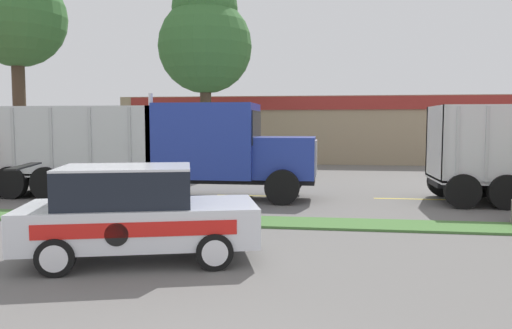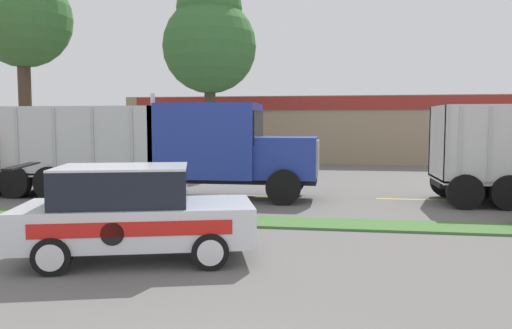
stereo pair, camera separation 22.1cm
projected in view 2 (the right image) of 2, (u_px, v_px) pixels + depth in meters
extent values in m
cube|color=#477538|center=(277.00, 222.00, 12.60)|extent=(120.00, 1.31, 0.06)
cube|color=yellow|center=(107.00, 192.00, 18.23)|extent=(2.40, 0.14, 0.01)
cube|color=yellow|center=(253.00, 196.00, 17.40)|extent=(2.40, 0.14, 0.01)
cube|color=yellow|center=(413.00, 199.00, 16.56)|extent=(2.40, 0.14, 0.01)
cube|color=black|center=(144.00, 178.00, 17.29)|extent=(11.94, 1.28, 0.18)
cube|color=#23389E|center=(287.00, 157.00, 16.46)|extent=(1.96, 1.90, 1.35)
cube|color=#B7B7BC|center=(318.00, 158.00, 16.30)|extent=(0.06, 1.62, 1.15)
cube|color=#23389E|center=(210.00, 140.00, 16.81)|extent=(3.25, 2.32, 2.45)
cube|color=black|center=(258.00, 128.00, 16.53)|extent=(0.04, 1.97, 1.10)
cylinder|color=silver|center=(153.00, 117.00, 16.27)|extent=(0.14, 0.14, 1.54)
cube|color=silver|center=(74.00, 172.00, 17.68)|extent=(6.74, 2.32, 0.12)
cube|color=silver|center=(162.00, 140.00, 17.08)|extent=(0.16, 2.32, 2.31)
cube|color=silver|center=(56.00, 141.00, 16.52)|extent=(6.74, 0.16, 2.31)
cube|color=silver|center=(88.00, 139.00, 18.65)|extent=(6.74, 0.16, 2.31)
cube|color=#B2B2B7|center=(17.00, 141.00, 16.63)|extent=(0.10, 0.04, 2.19)
cube|color=#B2B2B7|center=(54.00, 141.00, 16.42)|extent=(0.10, 0.04, 2.19)
cube|color=#B2B2B7|center=(92.00, 141.00, 16.22)|extent=(0.10, 0.04, 2.19)
cube|color=#B2B2B7|center=(132.00, 142.00, 16.01)|extent=(0.10, 0.04, 2.19)
cylinder|color=black|center=(283.00, 187.00, 15.41)|extent=(1.09, 0.30, 1.09)
cylinder|color=black|center=(290.00, 179.00, 17.65)|extent=(1.09, 0.30, 1.09)
cylinder|color=black|center=(22.00, 175.00, 19.25)|extent=(1.09, 0.30, 1.09)
cylinder|color=black|center=(15.00, 182.00, 16.81)|extent=(1.09, 0.30, 1.09)
cylinder|color=black|center=(53.00, 175.00, 19.05)|extent=(1.09, 0.30, 1.09)
cylinder|color=black|center=(50.00, 183.00, 16.61)|extent=(1.09, 0.30, 1.09)
cylinder|color=black|center=(84.00, 176.00, 18.86)|extent=(1.09, 0.30, 1.09)
cube|color=silver|center=(439.00, 142.00, 15.82)|extent=(0.16, 2.52, 2.32)
cube|color=#BCBCC1|center=(460.00, 144.00, 14.51)|extent=(0.10, 0.04, 2.20)
cube|color=#BCBCC1|center=(490.00, 144.00, 14.38)|extent=(0.10, 0.04, 2.20)
cylinder|color=black|center=(465.00, 192.00, 14.63)|extent=(1.04, 0.30, 1.04)
cylinder|color=black|center=(446.00, 182.00, 17.07)|extent=(1.04, 0.30, 1.04)
cylinder|color=black|center=(509.00, 193.00, 14.44)|extent=(1.04, 0.30, 1.04)
cylinder|color=black|center=(484.00, 183.00, 16.88)|extent=(1.04, 0.30, 1.04)
cube|color=#B7B7BC|center=(13.00, 156.00, 17.49)|extent=(0.06, 1.67, 1.13)
cylinder|color=black|center=(5.00, 175.00, 18.90)|extent=(1.10, 0.30, 1.10)
cube|color=silver|center=(138.00, 223.00, 9.28)|extent=(4.58, 2.93, 0.72)
cube|color=black|center=(123.00, 186.00, 9.20)|extent=(2.69, 2.20, 0.67)
cube|color=silver|center=(123.00, 167.00, 9.17)|extent=(2.69, 2.20, 0.04)
cube|color=black|center=(22.00, 166.00, 8.95)|extent=(0.60, 1.48, 0.03)
cube|color=red|center=(131.00, 229.00, 8.36)|extent=(3.26, 0.94, 0.25)
cylinder|color=black|center=(112.00, 234.00, 8.32)|extent=(0.38, 0.12, 0.39)
cylinder|color=black|center=(210.00, 251.00, 8.60)|extent=(0.68, 0.37, 0.65)
cylinder|color=silver|center=(210.00, 253.00, 8.49)|extent=(0.44, 0.14, 0.45)
cylinder|color=black|center=(208.00, 230.00, 10.35)|extent=(0.68, 0.37, 0.65)
cylinder|color=silver|center=(207.00, 229.00, 10.45)|extent=(0.44, 0.14, 0.45)
cylinder|color=black|center=(52.00, 256.00, 8.28)|extent=(0.68, 0.37, 0.65)
cylinder|color=silver|center=(50.00, 258.00, 8.18)|extent=(0.44, 0.14, 0.45)
cylinder|color=black|center=(77.00, 233.00, 10.03)|extent=(0.68, 0.37, 0.65)
cylinder|color=silver|center=(78.00, 232.00, 10.13)|extent=(0.44, 0.14, 0.45)
cube|color=#9E896B|center=(362.00, 129.00, 35.70)|extent=(30.37, 12.00, 4.19)
cube|color=maroon|center=(368.00, 103.00, 29.60)|extent=(28.85, 0.10, 0.80)
cylinder|color=#473828|center=(25.00, 110.00, 24.44)|extent=(0.61, 0.61, 6.29)
sphere|color=#386B33|center=(22.00, 18.00, 24.07)|extent=(4.71, 4.71, 4.71)
cylinder|color=#473828|center=(210.00, 122.00, 26.08)|extent=(0.58, 0.58, 5.16)
sphere|color=#386B33|center=(210.00, 46.00, 25.76)|extent=(4.84, 4.84, 4.84)
sphere|color=#386B33|center=(209.00, 8.00, 25.60)|extent=(3.39, 3.39, 3.39)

